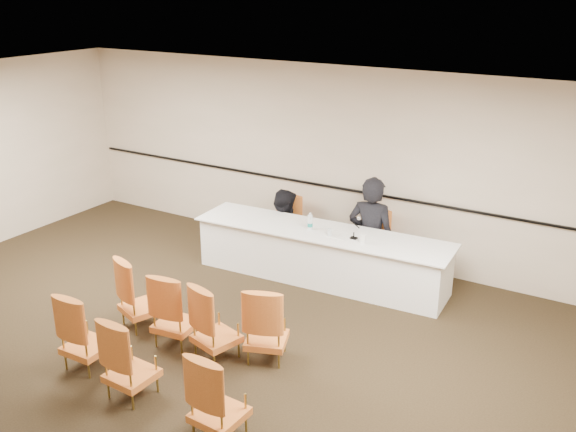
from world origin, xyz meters
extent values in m
plane|color=black|center=(0.00, 0.00, 0.00)|extent=(10.00, 10.00, 0.00)
plane|color=silver|center=(0.00, 0.00, 3.00)|extent=(10.00, 10.00, 0.00)
cube|color=beige|center=(0.00, 4.00, 1.50)|extent=(10.00, 0.04, 3.00)
cube|color=black|center=(0.00, 3.96, 1.10)|extent=(9.80, 0.04, 0.03)
imported|color=black|center=(0.87, 3.54, 0.52)|extent=(0.75, 0.53, 1.97)
imported|color=black|center=(-0.61, 3.45, 0.27)|extent=(0.86, 0.70, 1.66)
cube|color=white|center=(0.66, 2.88, 0.77)|extent=(0.30, 0.23, 0.00)
cylinder|color=silver|center=(0.53, 2.83, 0.82)|extent=(0.08, 0.08, 0.10)
cylinder|color=white|center=(1.05, 2.81, 0.84)|extent=(0.09, 0.09, 0.13)
camera|label=1|loc=(4.38, -4.71, 4.17)|focal=40.00mm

